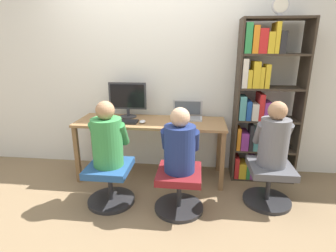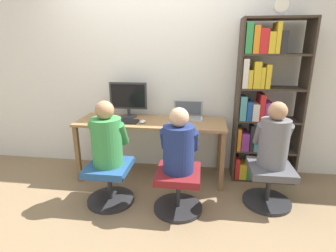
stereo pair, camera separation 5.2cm
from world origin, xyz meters
TOP-DOWN VIEW (x-y plane):
  - ground_plane at (0.00, 0.00)m, footprint 14.00×14.00m
  - wall_back at (0.00, 0.65)m, footprint 10.00×0.05m
  - desk at (0.00, 0.29)m, footprint 1.78×0.58m
  - desktop_monitor at (-0.31, 0.44)m, footprint 0.47×0.20m
  - laptop at (0.43, 0.45)m, footprint 0.37×0.25m
  - keyboard at (-0.34, 0.19)m, footprint 0.40×0.16m
  - computer_mouse_by_keyboard at (-0.08, 0.20)m, footprint 0.07×0.11m
  - office_chair_left at (-0.32, -0.34)m, footprint 0.49×0.49m
  - office_chair_right at (0.40, -0.39)m, footprint 0.49×0.49m
  - person_at_monitor at (-0.32, -0.34)m, footprint 0.37×0.33m
  - person_at_laptop at (0.40, -0.38)m, footprint 0.36×0.31m
  - bookshelf at (1.27, 0.40)m, footprint 0.74×0.32m
  - desk_clock at (1.36, 0.32)m, footprint 0.17×0.03m
  - office_chair_side at (1.32, -0.16)m, footprint 0.49×0.49m
  - person_near_shelf at (1.32, -0.15)m, footprint 0.35×0.31m

SIDE VIEW (x-z plane):
  - ground_plane at x=0.00m, z-range 0.00..0.00m
  - office_chair_left at x=-0.32m, z-range 0.03..0.46m
  - office_chair_right at x=0.40m, z-range 0.03..0.46m
  - office_chair_side at x=1.32m, z-range 0.03..0.46m
  - desk at x=0.00m, z-range 0.28..1.01m
  - person_at_laptop at x=0.40m, z-range 0.39..1.01m
  - person_at_monitor at x=-0.32m, z-range 0.39..1.04m
  - person_near_shelf at x=1.32m, z-range 0.39..1.05m
  - keyboard at x=-0.34m, z-range 0.73..0.75m
  - computer_mouse_by_keyboard at x=-0.08m, z-range 0.73..0.76m
  - laptop at x=0.43m, z-range 0.66..0.88m
  - bookshelf at x=1.27m, z-range 0.01..1.89m
  - desktop_monitor at x=-0.31m, z-range 0.74..1.17m
  - wall_back at x=0.00m, z-range 0.00..2.60m
  - desk_clock at x=1.36m, z-range 1.89..2.08m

